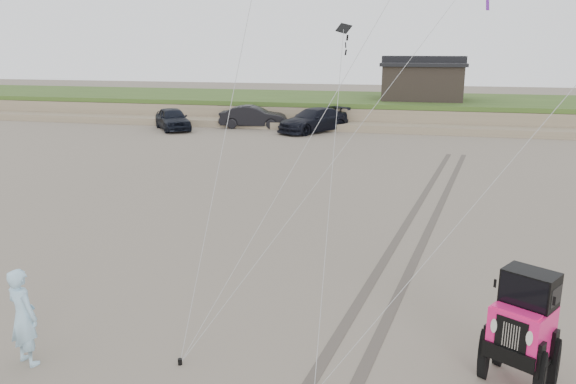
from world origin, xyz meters
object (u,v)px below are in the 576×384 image
truck_b (253,117)px  truck_c (313,120)px  man (23,317)px  cabin (423,80)px  truck_a (173,119)px  jeep (520,341)px

truck_b → truck_c: (4.69, -1.05, 0.02)m
man → cabin: bearing=-80.0°
truck_a → truck_b: truck_b is taller
cabin → man: size_ratio=3.36×
truck_b → man: size_ratio=2.56×
truck_c → jeep: size_ratio=1.25×
man → truck_a: bearing=-50.1°
cabin → jeep: 36.63m
truck_a → truck_c: 10.07m
cabin → truck_a: (-17.21, -8.98, -2.45)m
cabin → truck_b: size_ratio=1.32×
cabin → truck_c: 10.81m
truck_a → jeep: bearing=-92.2°
truck_a → truck_b: size_ratio=0.96×
cabin → truck_b: 13.84m
truck_a → man: 30.73m
cabin → jeep: (2.00, -36.50, -2.40)m
jeep → man: man is taller
truck_b → jeep: (13.91, -29.88, 0.04)m
jeep → truck_b: bearing=146.4°
truck_c → jeep: jeep is taller
truck_c → man: size_ratio=2.96×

